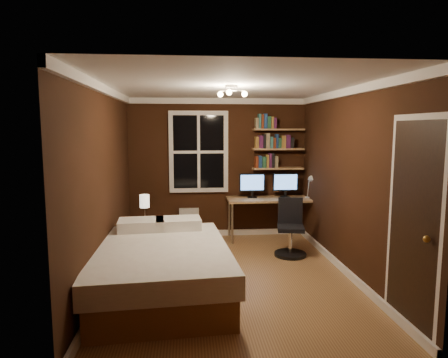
{
  "coord_description": "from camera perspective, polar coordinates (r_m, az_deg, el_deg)",
  "views": [
    {
      "loc": [
        -0.55,
        -5.1,
        1.98
      ],
      "look_at": [
        -0.04,
        0.45,
        1.26
      ],
      "focal_mm": 32.0,
      "sensor_mm": 36.0,
      "label": 1
    }
  ],
  "objects": [
    {
      "name": "wall_left",
      "position": [
        5.26,
        -16.7,
        -0.95
      ],
      "size": [
        0.04,
        4.2,
        2.5
      ],
      "primitive_type": "cube",
      "color": "black",
      "rests_on": "ground"
    },
    {
      "name": "floor",
      "position": [
        5.5,
        0.88,
        -13.76
      ],
      "size": [
        4.2,
        4.2,
        0.0
      ],
      "primitive_type": "plane",
      "color": "brown",
      "rests_on": "ground"
    },
    {
      "name": "desk_lamp",
      "position": [
        7.18,
        12.16,
        -1.03
      ],
      "size": [
        0.14,
        0.32,
        0.44
      ],
      "primitive_type": null,
      "color": "silver",
      "rests_on": "desk"
    },
    {
      "name": "bedside_lamp",
      "position": [
        6.32,
        -11.26,
        -4.17
      ],
      "size": [
        0.15,
        0.15,
        0.44
      ],
      "primitive_type": null,
      "color": "white",
      "rests_on": "nightstand"
    },
    {
      "name": "bookshelf_middle",
      "position": [
        7.28,
        7.73,
        4.27
      ],
      "size": [
        0.92,
        0.22,
        0.03
      ],
      "primitive_type": "cube",
      "color": "tan",
      "rests_on": "wall_back"
    },
    {
      "name": "bed",
      "position": [
        4.93,
        -8.98,
        -12.47
      ],
      "size": [
        1.72,
        2.28,
        0.74
      ],
      "rotation": [
        0.0,
        0.0,
        0.07
      ],
      "color": "brown",
      "rests_on": "ground"
    },
    {
      "name": "door",
      "position": [
        4.26,
        25.29,
        -6.33
      ],
      "size": [
        0.03,
        0.82,
        2.05
      ],
      "primitive_type": null,
      "color": "black",
      "rests_on": "ground"
    },
    {
      "name": "nightstand",
      "position": [
        6.43,
        -11.16,
        -8.33
      ],
      "size": [
        0.47,
        0.47,
        0.52
      ],
      "primitive_type": "cube",
      "rotation": [
        0.0,
        0.0,
        -0.15
      ],
      "color": "brown",
      "rests_on": "ground"
    },
    {
      "name": "office_chair",
      "position": [
        6.36,
        9.46,
        -7.84
      ],
      "size": [
        0.49,
        0.49,
        0.89
      ],
      "rotation": [
        0.0,
        0.0,
        -0.2
      ],
      "color": "black",
      "rests_on": "ground"
    },
    {
      "name": "books_row_upper",
      "position": [
        7.27,
        7.79,
        8.05
      ],
      "size": [
        0.42,
        0.16,
        0.23
      ],
      "primitive_type": null,
      "color": "#255737",
      "rests_on": "bookshelf_upper"
    },
    {
      "name": "bookshelf_upper",
      "position": [
        7.27,
        7.78,
        7.02
      ],
      "size": [
        0.92,
        0.22,
        0.03
      ],
      "primitive_type": "cube",
      "color": "tan",
      "rests_on": "wall_back"
    },
    {
      "name": "door_knob",
      "position": [
        3.99,
        26.96,
        -7.66
      ],
      "size": [
        0.06,
        0.06,
        0.06
      ],
      "primitive_type": "sphere",
      "color": "gold",
      "rests_on": "door"
    },
    {
      "name": "window",
      "position": [
        7.18,
        -3.65,
        3.88
      ],
      "size": [
        1.06,
        0.06,
        1.46
      ],
      "primitive_type": "cube",
      "color": "white",
      "rests_on": "wall_back"
    },
    {
      "name": "books_row_middle",
      "position": [
        7.27,
        7.75,
        5.29
      ],
      "size": [
        0.66,
        0.16,
        0.23
      ],
      "primitive_type": null,
      "color": "navy",
      "rests_on": "bookshelf_middle"
    },
    {
      "name": "wall_right",
      "position": [
        5.59,
        17.45,
        -0.51
      ],
      "size": [
        0.04,
        4.2,
        2.5
      ],
      "primitive_type": "cube",
      "color": "black",
      "rests_on": "ground"
    },
    {
      "name": "ceiling",
      "position": [
        5.16,
        0.93,
        13.12
      ],
      "size": [
        3.2,
        4.2,
        0.02
      ],
      "primitive_type": "cube",
      "color": "white",
      "rests_on": "wall_back"
    },
    {
      "name": "monitor_right",
      "position": [
        7.26,
        8.76,
        -0.87
      ],
      "size": [
        0.46,
        0.12,
        0.44
      ],
      "primitive_type": null,
      "color": "black",
      "rests_on": "desk"
    },
    {
      "name": "radiator",
      "position": [
        7.3,
        -5.0,
        -6.28
      ],
      "size": [
        0.35,
        0.12,
        0.53
      ],
      "primitive_type": "cube",
      "color": "silver",
      "rests_on": "ground"
    },
    {
      "name": "bookshelf_lower",
      "position": [
        7.3,
        7.68,
        1.53
      ],
      "size": [
        0.92,
        0.22,
        0.03
      ],
      "primitive_type": "cube",
      "color": "tan",
      "rests_on": "wall_back"
    },
    {
      "name": "desk",
      "position": [
        7.17,
        6.67,
        -3.21
      ],
      "size": [
        1.55,
        0.58,
        0.74
      ],
      "color": "tan",
      "rests_on": "ground"
    },
    {
      "name": "wall_back",
      "position": [
        7.26,
        -0.87,
        1.56
      ],
      "size": [
        3.2,
        0.04,
        2.5
      ],
      "primitive_type": "cube",
      "color": "black",
      "rests_on": "ground"
    },
    {
      "name": "books_row_lower",
      "position": [
        7.29,
        7.7,
        2.54
      ],
      "size": [
        0.42,
        0.16,
        0.23
      ],
      "primitive_type": null,
      "color": "maroon",
      "rests_on": "bookshelf_lower"
    },
    {
      "name": "ceiling_fixture",
      "position": [
        5.05,
        1.06,
        12.11
      ],
      "size": [
        0.44,
        0.44,
        0.18
      ],
      "primitive_type": null,
      "color": "beige",
      "rests_on": "ceiling"
    },
    {
      "name": "monitor_left",
      "position": [
        7.14,
        4.03,
        -0.94
      ],
      "size": [
        0.46,
        0.12,
        0.44
      ],
      "primitive_type": null,
      "color": "black",
      "rests_on": "desk"
    }
  ]
}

